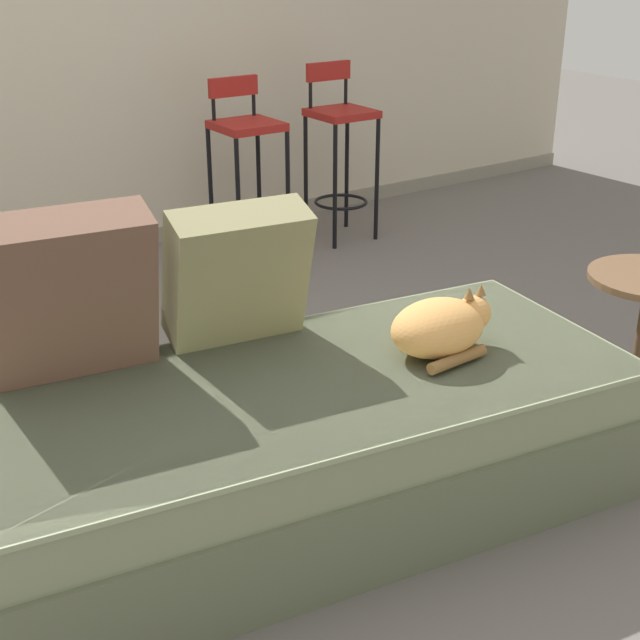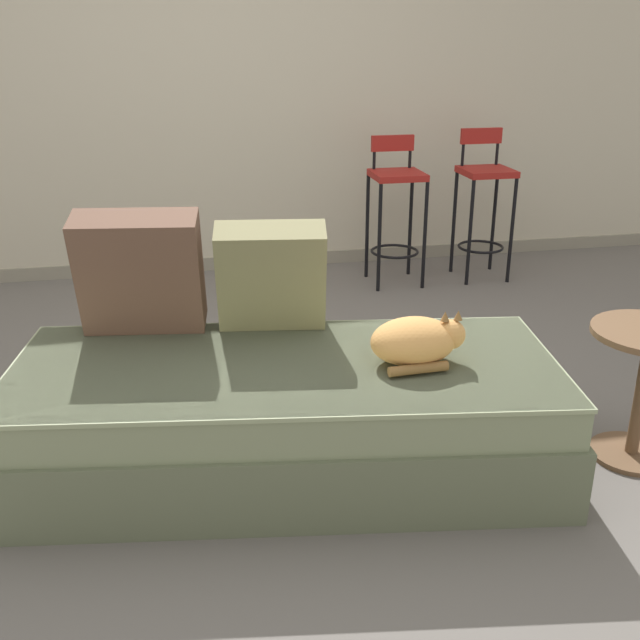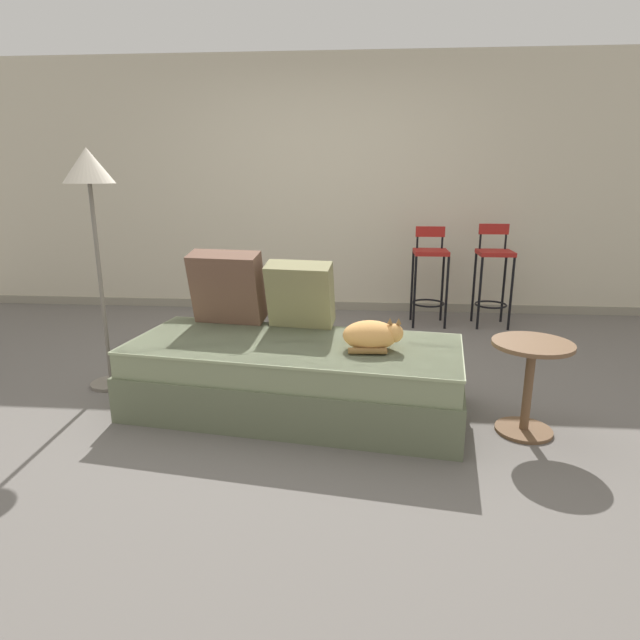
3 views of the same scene
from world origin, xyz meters
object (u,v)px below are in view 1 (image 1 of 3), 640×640
Objects in this scene: cat at (441,327)px; bar_stool_near_window at (246,155)px; bar_stool_by_doorway at (340,140)px; couch at (298,445)px; throw_pillow_corner at (68,294)px; throw_pillow_middle at (236,274)px.

bar_stool_near_window is (0.58, 2.19, 0.03)m from cat.
cat is 0.37× the size of bar_stool_by_doorway.
throw_pillow_corner is (-0.51, 0.41, 0.47)m from couch.
cat is at bearing -26.78° from throw_pillow_corner.
throw_pillow_corner and bar_stool_near_window have the same top height.
throw_pillow_corner is 0.54× the size of bar_stool_near_window.
throw_pillow_middle is 0.47× the size of bar_stool_by_doorway.
throw_pillow_middle is 1.28× the size of cat.
couch is at bearing -116.59° from bar_stool_near_window.
bar_stool_near_window is at bearing -179.95° from bar_stool_by_doorway.
cat is 2.49m from bar_stool_by_doorway.
bar_stool_near_window is at bearing 59.14° from throw_pillow_middle.
cat is at bearing -41.61° from throw_pillow_middle.
couch is 0.80m from throw_pillow_corner.
throw_pillow_middle is 2.42m from bar_stool_by_doorway.
throw_pillow_middle is (-0.00, 0.33, 0.44)m from couch.
throw_pillow_middle is 2.06m from bar_stool_near_window.
bar_stool_by_doorway reaches higher than cat.
throw_pillow_corner is at bearing 153.22° from cat.
throw_pillow_middle is at bearing -133.18° from bar_stool_by_doorway.
bar_stool_near_window is (1.06, 1.77, -0.11)m from throw_pillow_middle.
couch is 4.63× the size of throw_pillow_middle.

